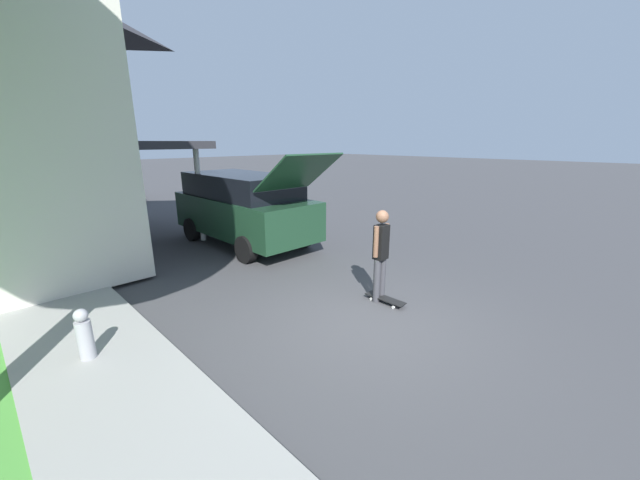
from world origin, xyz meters
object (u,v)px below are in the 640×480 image
skateboarder (381,251)px  fire_hydrant (84,335)px  suv_parked (244,206)px  skateboard (385,299)px  car_down_street (108,188)px

skateboarder → fire_hydrant: skateboarder is taller
suv_parked → fire_hydrant: size_ratio=7.41×
suv_parked → skateboard: bearing=-94.4°
car_down_street → skateboarder: 17.08m
fire_hydrant → suv_parked: bearing=36.0°
suv_parked → skateboarder: (-0.40, -5.18, -0.14)m
car_down_street → fire_hydrant: (-4.43, -15.48, -0.18)m
suv_parked → skateboarder: 5.20m
suv_parked → skateboarder: size_ratio=3.06×
car_down_street → skateboard: size_ratio=5.02×
skateboard → fire_hydrant: 4.86m
skateboard → suv_parked: bearing=85.6°
suv_parked → skateboard: size_ratio=6.64×
car_down_street → skateboard: bearing=-89.7°
skateboarder → skateboard: 0.93m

